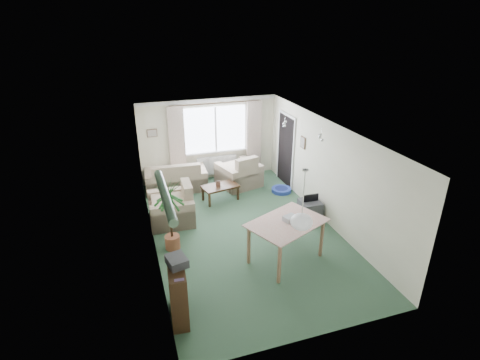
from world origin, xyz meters
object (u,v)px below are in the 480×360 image
object	(u,v)px
coffee_table	(220,193)
pet_bed	(281,190)
tv_cube	(310,210)
armchair_corner	(239,170)
sofa	(176,175)
bookshelf	(178,292)
armchair_left	(171,203)
dining_table	(286,242)
houseplant	(170,215)

from	to	relation	value
coffee_table	pet_bed	xyz separation A→B (m)	(1.75, -0.04, -0.16)
pet_bed	tv_cube	bearing A→B (deg)	-88.17
armchair_corner	tv_cube	distance (m)	2.61
sofa	pet_bed	distance (m)	2.99
armchair_corner	pet_bed	xyz separation A→B (m)	(0.99, -0.81, -0.42)
coffee_table	tv_cube	xyz separation A→B (m)	(1.80, -1.60, 0.02)
coffee_table	sofa	bearing A→B (deg)	133.23
bookshelf	pet_bed	world-z (taller)	bookshelf
armchair_corner	sofa	bearing A→B (deg)	-24.89
armchair_left	tv_cube	bearing A→B (deg)	76.45
armchair_corner	pet_bed	world-z (taller)	armchair_corner
tv_cube	coffee_table	bearing A→B (deg)	139.77
dining_table	pet_bed	xyz separation A→B (m)	(1.21, 2.93, -0.37)
armchair_corner	armchair_left	size ratio (longest dim) A/B	1.00
sofa	houseplant	distance (m)	3.00
armchair_left	dining_table	bearing A→B (deg)	42.68
dining_table	tv_cube	world-z (taller)	dining_table
sofa	armchair_corner	world-z (taller)	armchair_corner
armchair_left	bookshelf	world-z (taller)	bookshelf
armchair_corner	pet_bed	size ratio (longest dim) A/B	1.97
houseplant	armchair_corner	bearing A→B (deg)	48.78
bookshelf	houseplant	distance (m)	2.02
sofa	dining_table	distance (m)	4.32
sofa	dining_table	size ratio (longest dim) A/B	1.23
armchair_left	tv_cube	distance (m)	3.33
dining_table	pet_bed	size ratio (longest dim) A/B	2.52
houseplant	bookshelf	bearing A→B (deg)	-95.45
bookshelf	armchair_left	bearing A→B (deg)	88.58
bookshelf	tv_cube	world-z (taller)	bookshelf
sofa	tv_cube	size ratio (longest dim) A/B	3.32
houseplant	tv_cube	size ratio (longest dim) A/B	3.13
bookshelf	houseplant	world-z (taller)	houseplant
coffee_table	bookshelf	distance (m)	4.24
coffee_table	dining_table	size ratio (longest dim) A/B	0.69
armchair_corner	houseplant	xyz separation A→B (m)	(-2.31, -2.64, 0.31)
armchair_corner	armchair_left	bearing A→B (deg)	18.96
sofa	coffee_table	bearing A→B (deg)	136.93
houseplant	dining_table	distance (m)	2.39
tv_cube	pet_bed	distance (m)	1.57
sofa	pet_bed	bearing A→B (deg)	161.84
armchair_left	bookshelf	distance (m)	3.16
dining_table	armchair_left	bearing A→B (deg)	130.70
dining_table	pet_bed	world-z (taller)	dining_table
sofa	houseplant	world-z (taller)	houseplant
bookshelf	coffee_table	bearing A→B (deg)	70.42
sofa	tv_cube	world-z (taller)	sofa
coffee_table	pet_bed	bearing A→B (deg)	-1.24
sofa	bookshelf	xyz separation A→B (m)	(-0.74, -4.92, 0.07)
bookshelf	pet_bed	xyz separation A→B (m)	(3.49, 3.81, -0.43)
armchair_left	houseplant	world-z (taller)	houseplant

